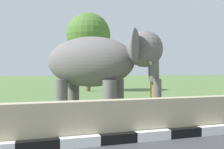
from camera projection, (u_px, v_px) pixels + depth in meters
The scene contains 5 objects.
striped_curb at pixel (15, 148), 5.06m from camera, with size 16.20×0.20×0.24m.
barrier_parapet at pixel (118, 120), 6.06m from camera, with size 28.00×0.36×1.00m, color tan.
elephant at pixel (100, 63), 8.24m from camera, with size 3.94×3.62×2.99m.
person_handler at pixel (155, 95), 8.08m from camera, with size 0.49×0.52×1.66m.
tree_distant at pixel (88, 35), 21.35m from camera, with size 3.84×3.84×6.82m.
Camera 1 is at (0.00, -1.63, 1.68)m, focal length 39.45 mm.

